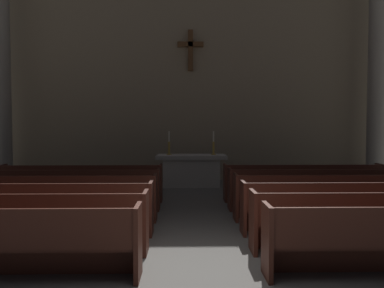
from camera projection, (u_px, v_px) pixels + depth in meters
The scene contains 17 objects.
ground_plane at pixel (203, 278), 5.18m from camera, with size 80.00×80.00×0.00m, color #66635E.
pew_left_row_2 at pixel (13, 223), 6.09m from camera, with size 4.05×0.50×0.95m.
pew_left_row_3 at pixel (38, 209), 7.13m from camera, with size 4.05×0.50×0.95m.
pew_left_row_4 at pixel (56, 198), 8.16m from camera, with size 4.05×0.50×0.95m.
pew_left_row_5 at pixel (70, 190), 9.20m from camera, with size 4.05×0.50×0.95m.
pew_left_row_6 at pixel (82, 183), 10.24m from camera, with size 4.05×0.50×0.95m.
pew_right_row_2 at pixel (383, 221), 6.21m from camera, with size 4.05×0.50×0.95m.
pew_right_row_3 at pixel (354, 207), 7.24m from camera, with size 4.05×0.50×0.95m.
pew_right_row_4 at pixel (333, 197), 8.28m from camera, with size 4.05×0.50×0.95m.
pew_right_row_5 at pixel (316, 189), 9.32m from camera, with size 4.05×0.50×0.95m.
pew_right_row_6 at pixel (303, 182), 10.35m from camera, with size 4.05×0.50×0.95m.
column_left_fourth at pixel (0, 72), 13.01m from camera, with size 0.94×0.94×7.45m.
column_right_fourth at pixel (378, 73), 13.27m from camera, with size 0.94×0.94×7.45m.
altar at pixel (191, 170), 12.76m from camera, with size 2.20×0.90×1.01m.
candlestick_left at pixel (169, 147), 12.71m from camera, with size 0.16×0.16×0.74m.
candlestick_right at pixel (213, 147), 12.74m from camera, with size 0.16×0.16×0.74m.
apse_with_cross at pixel (190, 63), 14.28m from camera, with size 13.27×0.42×8.23m.
Camera 1 is at (-0.24, -5.08, 1.96)m, focal length 37.90 mm.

